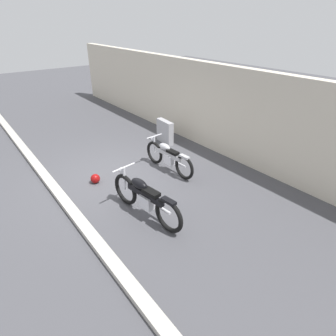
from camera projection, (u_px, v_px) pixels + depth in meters
ground_plane at (113, 176)px, 8.04m from camera, size 40.00×40.00×0.00m
building_wall at (209, 106)px, 9.36m from camera, size 18.00×0.30×2.74m
curb_strip at (58, 192)px, 7.18m from camera, size 18.00×0.24×0.12m
stone_marker at (165, 132)px, 10.00m from camera, size 0.80×0.25×0.81m
helmet at (95, 179)px, 7.66m from camera, size 0.25×0.25×0.25m
motorcycle_black at (145, 198)px, 6.23m from camera, size 2.19×0.64×0.98m
motorcycle_silver at (168, 157)px, 8.16m from camera, size 1.98×0.55×0.89m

